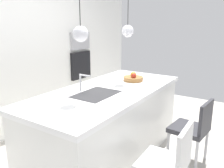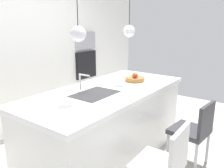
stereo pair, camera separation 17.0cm
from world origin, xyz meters
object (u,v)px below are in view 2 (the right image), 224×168
(microwave, at_px, (85,41))
(oven, at_px, (86,65))
(fruit_bowl, at_px, (135,78))
(chair_near, at_px, (164,163))
(chair_middle, at_px, (194,129))

(microwave, relative_size, oven, 0.96)
(fruit_bowl, xyz_separation_m, microwave, (0.73, 1.64, 0.43))
(microwave, bearing_deg, chair_near, -123.80)
(oven, distance_m, chair_middle, 2.73)
(chair_middle, bearing_deg, fruit_bowl, 84.27)
(fruit_bowl, relative_size, chair_near, 0.33)
(oven, height_order, chair_near, oven)
(fruit_bowl, bearing_deg, microwave, 66.08)
(oven, xyz_separation_m, chair_near, (-1.73, -2.58, -0.43))
(oven, bearing_deg, chair_near, -123.80)
(fruit_bowl, height_order, microwave, microwave)
(microwave, xyz_separation_m, chair_near, (-1.73, -2.58, -0.93))
(oven, bearing_deg, chair_middle, -107.66)
(microwave, relative_size, chair_near, 0.62)
(microwave, bearing_deg, chair_middle, -107.66)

